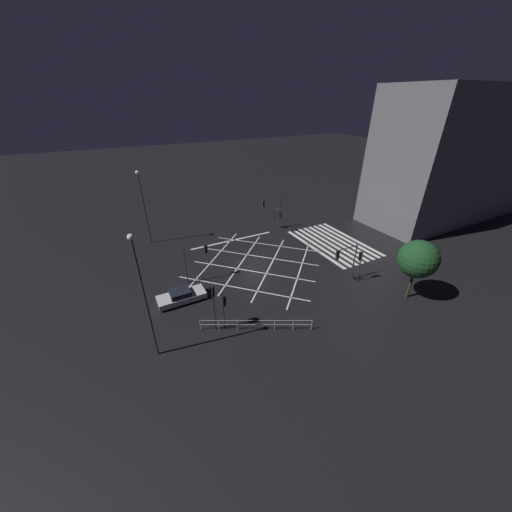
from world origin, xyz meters
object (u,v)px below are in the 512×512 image
traffic_light_sw_main (360,260)px  street_lamp_east (142,196)px  traffic_light_se_cross (271,207)px  waiting_car (181,296)px  street_lamp_west (142,287)px  street_tree_near (418,259)px  traffic_light_nw_main (213,299)px  traffic_light_median_north (197,255)px  traffic_light_nw_cross (224,305)px  traffic_light_sw_cross (345,256)px  traffic_light_se_main (278,215)px

traffic_light_sw_main → street_lamp_east: size_ratio=0.37×
traffic_light_se_cross → waiting_car: (-10.60, 15.82, -2.78)m
traffic_light_se_cross → street_lamp_west: size_ratio=0.46×
street_tree_near → traffic_light_sw_main: bearing=27.7°
traffic_light_nw_main → waiting_car: traffic_light_nw_main is taller
traffic_light_nw_main → traffic_light_se_cross: size_ratio=0.92×
traffic_light_sw_main → traffic_light_se_cross: 15.73m
traffic_light_se_cross → traffic_light_median_north: bearing=30.8°
traffic_light_sw_main → waiting_car: size_ratio=0.77×
traffic_light_nw_cross → traffic_light_sw_cross: 13.33m
traffic_light_sw_main → street_lamp_west: size_ratio=0.35×
traffic_light_nw_cross → traffic_light_sw_cross: traffic_light_sw_cross is taller
traffic_light_se_cross → street_lamp_west: 25.05m
waiting_car → street_lamp_east: bearing=91.4°
traffic_light_nw_main → traffic_light_se_cross: traffic_light_se_cross is taller
traffic_light_nw_cross → street_lamp_east: bearing=97.7°
traffic_light_se_main → traffic_light_sw_cross: traffic_light_sw_cross is taller
traffic_light_se_main → traffic_light_sw_cross: (-13.84, 0.75, 0.52)m
traffic_light_sw_main → traffic_light_median_north: bearing=61.6°
traffic_light_sw_main → street_tree_near: bearing=-152.3°
street_lamp_east → street_lamp_west: size_ratio=0.95×
traffic_light_sw_cross → street_lamp_east: size_ratio=0.43×
street_lamp_east → traffic_light_sw_main: bearing=-137.9°
street_lamp_west → traffic_light_median_north: bearing=-35.7°
traffic_light_nw_main → traffic_light_se_cross: bearing=-42.8°
traffic_light_nw_main → traffic_light_sw_cross: size_ratio=1.06×
traffic_light_sw_cross → traffic_light_se_cross: (14.98, -0.27, 0.42)m
traffic_light_sw_main → traffic_light_median_north: size_ratio=0.85×
traffic_light_nw_cross → traffic_light_sw_cross: (0.88, -13.29, 0.54)m
traffic_light_nw_main → traffic_light_median_north: size_ratio=1.05×
traffic_light_nw_cross → street_lamp_west: size_ratio=0.34×
traffic_light_sw_main → traffic_light_median_north: (7.77, 14.37, 0.49)m
traffic_light_sw_cross → traffic_light_se_cross: bearing=-91.0°
traffic_light_nw_main → traffic_light_se_main: bearing=-45.9°
street_lamp_east → street_lamp_west: street_lamp_west is taller
street_lamp_west → street_tree_near: bearing=-99.9°
traffic_light_nw_cross → street_lamp_east: (19.35, 2.60, 3.88)m
traffic_light_se_main → street_lamp_east: street_lamp_east is taller
street_lamp_west → traffic_light_sw_cross: bearing=-86.8°
traffic_light_nw_main → street_lamp_east: size_ratio=0.45×
traffic_light_se_main → street_tree_near: bearing=8.9°
traffic_light_se_main → traffic_light_median_north: traffic_light_median_north is taller
traffic_light_nw_main → street_tree_near: street_tree_near is taller
waiting_car → traffic_light_se_cross: bearing=33.8°
traffic_light_nw_main → street_tree_near: (-4.48, -17.74, 1.17)m
traffic_light_nw_cross → street_lamp_west: 6.62m
traffic_light_median_north → street_lamp_west: 10.51m
traffic_light_nw_cross → street_tree_near: bearing=-13.6°
street_lamp_west → waiting_car: 8.38m
traffic_light_nw_cross → traffic_light_nw_main: 1.04m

